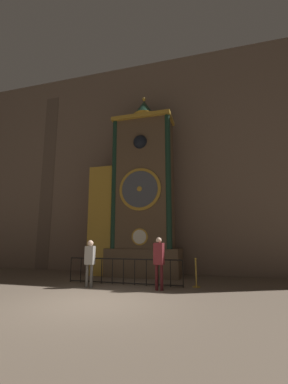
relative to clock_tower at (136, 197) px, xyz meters
name	(u,v)px	position (x,y,z in m)	size (l,w,h in m)	color
ground_plane	(92,303)	(0.43, -5.38, -3.84)	(28.00, 28.00, 0.00)	brown
cathedral_back_wall	(149,161)	(0.34, 1.26, 2.21)	(24.00, 0.32, 12.12)	#7A6656
clock_tower	(136,197)	(0.00, 0.00, 0.00)	(4.55, 1.80, 9.27)	brown
railing_fence	(123,270)	(0.25, -2.41, -3.30)	(4.68, 0.05, 0.99)	black
visitor_near	(90,258)	(-0.76, -3.31, -2.82)	(0.34, 0.22, 1.69)	#58554F
visitor_far	(159,258)	(1.84, -3.16, -2.77)	(0.38, 0.28, 1.79)	#461518
stanchion_post	(196,278)	(3.02, -2.22, -3.50)	(0.28, 0.28, 1.05)	#B28E33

